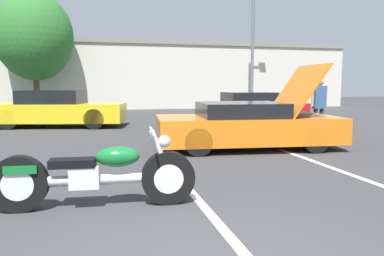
% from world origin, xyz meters
% --- Properties ---
extents(parking_stripe_back, '(0.12, 5.22, 0.01)m').
position_xyz_m(parking_stripe_back, '(0.38, 2.66, 0.00)').
color(parking_stripe_back, white).
rests_on(parking_stripe_back, ground).
extents(parking_stripe_far, '(0.12, 5.22, 0.01)m').
position_xyz_m(parking_stripe_far, '(3.30, 2.66, 0.00)').
color(parking_stripe_far, white).
rests_on(parking_stripe_far, ground).
extents(far_building, '(32.00, 4.20, 4.40)m').
position_xyz_m(far_building, '(0.00, 22.89, 2.34)').
color(far_building, beige).
rests_on(far_building, ground).
extents(light_pole, '(1.21, 0.28, 8.32)m').
position_xyz_m(light_pole, '(7.90, 17.86, 4.55)').
color(light_pole, slate).
rests_on(light_pole, ground).
extents(tree_background, '(4.17, 4.17, 6.58)m').
position_xyz_m(tree_background, '(-4.33, 19.56, 4.17)').
color(tree_background, brown).
rests_on(tree_background, ground).
extents(motorcycle, '(2.52, 0.70, 0.98)m').
position_xyz_m(motorcycle, '(-0.95, 1.87, 0.41)').
color(motorcycle, black).
rests_on(motorcycle, ground).
extents(show_car_hood_open, '(4.52, 2.34, 2.04)m').
position_xyz_m(show_car_hood_open, '(2.62, 5.60, 0.57)').
color(show_car_hood_open, orange).
rests_on(show_car_hood_open, ground).
extents(parked_car_mid_row, '(5.05, 2.73, 1.34)m').
position_xyz_m(parked_car_mid_row, '(-2.44, 11.65, 0.64)').
color(parked_car_mid_row, yellow).
rests_on(parked_car_mid_row, ground).
extents(parked_car_right_row, '(4.64, 1.96, 1.22)m').
position_xyz_m(parked_car_right_row, '(5.68, 12.71, 0.58)').
color(parked_car_right_row, red).
rests_on(parked_car_right_row, ground).
extents(spectator_by_show_car, '(0.52, 0.23, 1.75)m').
position_xyz_m(spectator_by_show_car, '(5.41, 6.97, 1.04)').
color(spectator_by_show_car, '#333338').
rests_on(spectator_by_show_car, ground).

